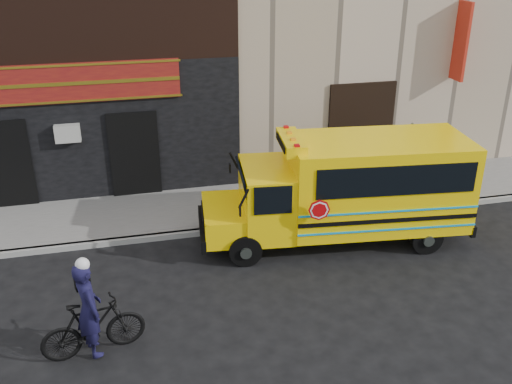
{
  "coord_description": "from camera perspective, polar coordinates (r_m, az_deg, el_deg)",
  "views": [
    {
      "loc": [
        -3.36,
        -10.89,
        7.42
      ],
      "look_at": [
        -0.33,
        1.85,
        1.45
      ],
      "focal_mm": 40.0,
      "sensor_mm": 36.0,
      "label": 1
    }
  ],
  "objects": [
    {
      "name": "ground",
      "position": [
        13.6,
        3.19,
        -8.61
      ],
      "size": [
        120.0,
        120.0,
        0.0
      ],
      "primitive_type": "plane",
      "color": "black",
      "rests_on": "ground"
    },
    {
      "name": "cyclist",
      "position": [
        11.31,
        -16.35,
        -11.35
      ],
      "size": [
        0.68,
        0.83,
        1.96
      ],
      "primitive_type": "imported",
      "rotation": [
        0.0,
        0.0,
        1.9
      ],
      "color": "black",
      "rests_on": "ground"
    },
    {
      "name": "sign_pole",
      "position": [
        16.33,
        14.95,
        2.55
      ],
      "size": [
        0.1,
        0.24,
        2.77
      ],
      "color": "#464F48",
      "rests_on": "ground"
    },
    {
      "name": "school_bus",
      "position": [
        14.76,
        9.44,
        0.54
      ],
      "size": [
        7.08,
        2.83,
        2.92
      ],
      "color": "black",
      "rests_on": "ground"
    },
    {
      "name": "sidewalk",
      "position": [
        17.03,
        -0.68,
        -1.06
      ],
      "size": [
        40.0,
        3.0,
        0.15
      ],
      "primitive_type": "cube",
      "color": "#625F5B",
      "rests_on": "ground"
    },
    {
      "name": "bicycle",
      "position": [
        11.54,
        -15.98,
        -12.89
      ],
      "size": [
        2.03,
        0.89,
        1.18
      ],
      "primitive_type": "imported",
      "rotation": [
        0.0,
        0.0,
        1.74
      ],
      "color": "black",
      "rests_on": "ground"
    },
    {
      "name": "curb",
      "position": [
        15.72,
        0.54,
        -3.35
      ],
      "size": [
        40.0,
        0.2,
        0.15
      ],
      "primitive_type": "cube",
      "color": "gray",
      "rests_on": "ground"
    }
  ]
}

